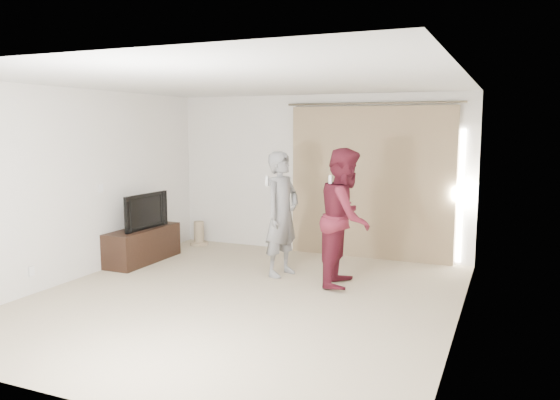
% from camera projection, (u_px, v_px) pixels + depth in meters
% --- Properties ---
extents(floor, '(5.50, 5.50, 0.00)m').
position_uv_depth(floor, '(243.00, 298.00, 6.67)').
color(floor, '#C2B492').
rests_on(floor, ground).
extents(wall_back, '(5.00, 0.04, 2.60)m').
position_uv_depth(wall_back, '(318.00, 174.00, 9.00)').
color(wall_back, silver).
rests_on(wall_back, ground).
extents(wall_left, '(0.04, 5.50, 2.60)m').
position_uv_depth(wall_left, '(79.00, 184.00, 7.47)').
color(wall_left, silver).
rests_on(wall_left, ground).
extents(ceiling, '(5.00, 5.50, 0.01)m').
position_uv_depth(ceiling, '(241.00, 82.00, 6.32)').
color(ceiling, silver).
rests_on(ceiling, wall_back).
extents(curtain, '(2.80, 0.11, 2.46)m').
position_uv_depth(curtain, '(371.00, 183.00, 8.59)').
color(curtain, '#98855D').
rests_on(curtain, ground).
extents(tv_console, '(0.47, 1.36, 0.52)m').
position_uv_depth(tv_console, '(143.00, 245.00, 8.46)').
color(tv_console, black).
rests_on(tv_console, ground).
extents(tv, '(0.17, 0.95, 0.55)m').
position_uv_depth(tv, '(142.00, 211.00, 8.39)').
color(tv, black).
rests_on(tv, tv_console).
extents(scratching_post, '(0.32, 0.32, 0.42)m').
position_uv_depth(scratching_post, '(199.00, 235.00, 9.65)').
color(scratching_post, tan).
rests_on(scratching_post, ground).
extents(person_man, '(0.56, 0.72, 1.74)m').
position_uv_depth(person_man, '(282.00, 214.00, 7.62)').
color(person_man, slate).
rests_on(person_man, ground).
extents(person_woman, '(0.76, 0.94, 1.81)m').
position_uv_depth(person_woman, '(345.00, 217.00, 7.14)').
color(person_woman, maroon).
rests_on(person_woman, ground).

